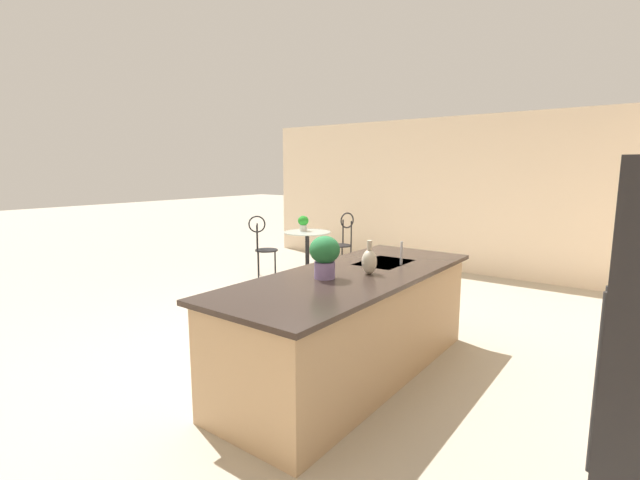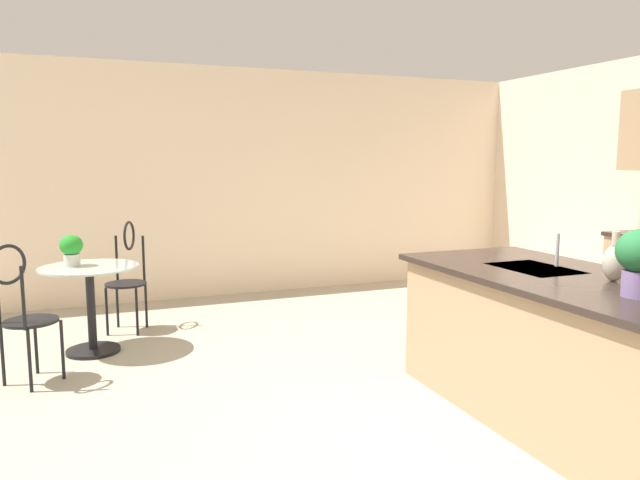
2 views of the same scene
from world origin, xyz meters
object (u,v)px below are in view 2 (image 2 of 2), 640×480
(bistro_table, at_px, (91,301))
(vase_on_counter, at_px, (614,262))
(potted_plant_on_table, at_px, (71,248))
(chair_by_island, at_px, (23,308))
(chair_near_window, at_px, (127,271))

(bistro_table, distance_m, vase_on_counter, 3.96)
(bistro_table, relative_size, potted_plant_on_table, 3.04)
(vase_on_counter, bearing_deg, potted_plant_on_table, -133.19)
(potted_plant_on_table, relative_size, vase_on_counter, 0.91)
(chair_by_island, distance_m, potted_plant_on_table, 0.81)
(chair_by_island, xyz_separation_m, potted_plant_on_table, (-0.68, 0.32, 0.32))
(bistro_table, height_order, chair_by_island, chair_by_island)
(vase_on_counter, bearing_deg, bistro_table, -133.90)
(potted_plant_on_table, bearing_deg, vase_on_counter, 46.81)
(chair_near_window, bearing_deg, chair_by_island, -32.97)
(chair_by_island, height_order, vase_on_counter, vase_on_counter)
(chair_by_island, bearing_deg, chair_near_window, 147.03)
(potted_plant_on_table, distance_m, vase_on_counter, 4.05)
(chair_near_window, bearing_deg, bistro_table, -29.51)
(bistro_table, relative_size, chair_near_window, 0.77)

